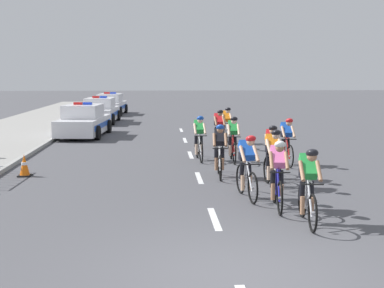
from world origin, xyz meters
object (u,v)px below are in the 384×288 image
(cyclist_eighth, at_px, (287,141))
(cyclist_eleventh, at_px, (226,125))
(traffic_cone_near, at_px, (24,165))
(cyclist_fourth, at_px, (273,157))
(cyclist_ninth, at_px, (199,137))
(police_car_third, at_px, (110,105))
(police_car_nearest, at_px, (84,122))
(cyclist_tenth, at_px, (219,128))
(cyclist_third, at_px, (247,166))
(cyclist_seventh, at_px, (233,138))
(cyclist_sixth, at_px, (220,150))
(cyclist_fifth, at_px, (271,151))
(cyclist_lead, at_px, (308,185))
(police_car_second, at_px, (100,111))
(cyclist_second, at_px, (278,173))

(cyclist_eighth, xyz_separation_m, cyclist_eleventh, (-1.26, 5.12, 0.00))
(traffic_cone_near, bearing_deg, cyclist_fourth, -15.40)
(cyclist_ninth, xyz_separation_m, police_car_third, (-4.85, 19.53, -0.11))
(police_car_nearest, bearing_deg, cyclist_tenth, -35.74)
(cyclist_third, relative_size, cyclist_fourth, 1.00)
(cyclist_seventh, xyz_separation_m, cyclist_tenth, (-0.11, 3.04, 0.00))
(cyclist_seventh, bearing_deg, cyclist_third, -94.48)
(cyclist_fourth, distance_m, cyclist_sixth, 1.82)
(cyclist_seventh, xyz_separation_m, cyclist_eighth, (1.62, -0.70, 0.00))
(cyclist_fifth, height_order, traffic_cone_near, cyclist_fifth)
(cyclist_fifth, relative_size, cyclist_sixth, 1.00)
(cyclist_tenth, bearing_deg, police_car_nearest, 144.26)
(cyclist_lead, height_order, cyclist_sixth, same)
(cyclist_third, xyz_separation_m, traffic_cone_near, (-5.87, 2.95, -0.48))
(cyclist_fourth, bearing_deg, police_car_second, 110.10)
(cyclist_second, distance_m, cyclist_seventh, 5.87)
(police_car_nearest, bearing_deg, cyclist_fifth, -56.64)
(cyclist_ninth, distance_m, police_car_nearest, 8.44)
(cyclist_third, bearing_deg, traffic_cone_near, 153.31)
(police_car_third, bearing_deg, cyclist_fourth, -74.85)
(cyclist_third, relative_size, cyclist_tenth, 1.00)
(cyclist_sixth, bearing_deg, traffic_cone_near, 175.01)
(cyclist_lead, distance_m, traffic_cone_near, 8.39)
(cyclist_tenth, height_order, police_car_nearest, police_car_nearest)
(cyclist_eighth, xyz_separation_m, police_car_second, (-7.56, 14.40, -0.11))
(cyclist_tenth, bearing_deg, cyclist_sixth, -96.43)
(cyclist_second, relative_size, cyclist_fifth, 1.00)
(cyclist_third, distance_m, police_car_nearest, 13.37)
(police_car_second, distance_m, police_car_third, 6.16)
(cyclist_fourth, distance_m, cyclist_eleventh, 8.24)
(cyclist_fifth, bearing_deg, cyclist_lead, -93.11)
(cyclist_sixth, relative_size, cyclist_tenth, 1.00)
(cyclist_lead, relative_size, cyclist_third, 1.00)
(cyclist_ninth, height_order, police_car_second, police_car_second)
(cyclist_ninth, bearing_deg, cyclist_second, -78.99)
(cyclist_second, height_order, cyclist_tenth, same)
(cyclist_fifth, relative_size, cyclist_tenth, 1.00)
(cyclist_second, height_order, cyclist_fifth, same)
(cyclist_fifth, distance_m, police_car_nearest, 12.02)
(cyclist_fifth, relative_size, traffic_cone_near, 2.68)
(cyclist_third, xyz_separation_m, cyclist_fifth, (1.05, 2.12, 0.00))
(cyclist_fifth, bearing_deg, cyclist_third, -116.30)
(cyclist_fourth, xyz_separation_m, cyclist_seventh, (-0.47, 3.82, 0.00))
(cyclist_eighth, bearing_deg, police_car_third, 110.19)
(cyclist_tenth, height_order, police_car_third, police_car_third)
(cyclist_second, xyz_separation_m, cyclist_eighth, (1.50, 5.16, 0.00))
(cyclist_third, xyz_separation_m, cyclist_ninth, (-0.71, 5.26, 0.00))
(cyclist_seventh, distance_m, police_car_third, 20.74)
(traffic_cone_near, bearing_deg, cyclist_third, -26.69)
(cyclist_third, relative_size, cyclist_eighth, 1.00)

